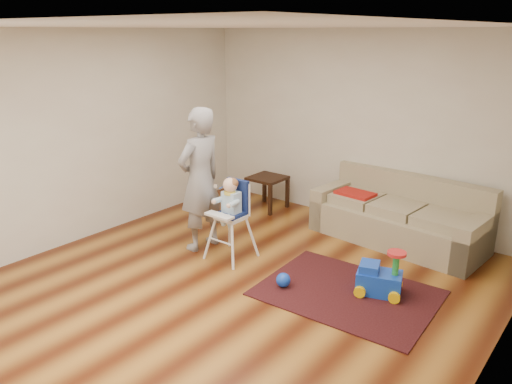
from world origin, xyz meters
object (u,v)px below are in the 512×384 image
Objects in this scene: toy_ball at (283,280)px; side_table at (267,192)px; sofa at (398,211)px; high_chair at (231,220)px; adult at (200,180)px; ride_on_toy at (380,271)px.

side_table is at bearing 130.89° from toy_ball.
sofa is 2.21× the size of high_chair.
sofa is at bearing 135.33° from adult.
adult is (-2.32, -0.27, 0.64)m from ride_on_toy.
side_table is at bearing -174.61° from sofa.
ride_on_toy is at bearing 100.05° from adult.
high_chair is (-1.81, -0.28, 0.23)m from ride_on_toy.
high_chair is (-1.39, -1.72, 0.07)m from sofa.
sofa reaches higher than side_table.
high_chair is 0.57× the size of adult.
ride_on_toy is 0.49× the size of high_chair.
toy_ball is (-0.87, -0.51, -0.17)m from ride_on_toy.
ride_on_toy is (0.43, -1.43, -0.16)m from sofa.
high_chair reaches higher than sofa.
side_table reaches higher than toy_ball.
side_table is 0.50× the size of high_chair.
sofa reaches higher than ride_on_toy.
adult is at bearing 170.42° from toy_ball.
high_chair is (-0.94, 0.23, 0.40)m from toy_ball.
ride_on_toy reaches higher than side_table.
side_table is at bearing 132.21° from ride_on_toy.
high_chair is at bearing 91.73° from adult.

